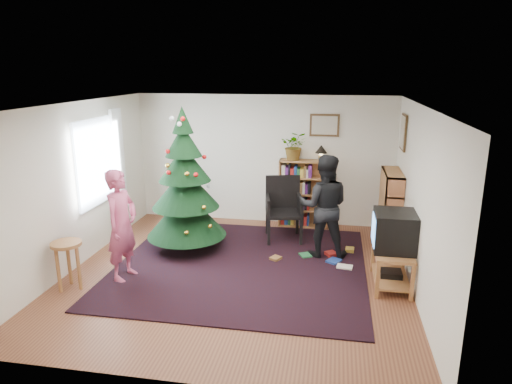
% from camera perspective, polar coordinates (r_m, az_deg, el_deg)
% --- Properties ---
extents(floor, '(5.00, 5.00, 0.00)m').
position_cam_1_polar(floor, '(6.96, -2.35, -10.14)').
color(floor, brown).
rests_on(floor, ground).
extents(ceiling, '(5.00, 5.00, 0.00)m').
position_cam_1_polar(ceiling, '(6.31, -2.60, 10.84)').
color(ceiling, white).
rests_on(ceiling, wall_back).
extents(wall_back, '(5.00, 0.02, 2.50)m').
position_cam_1_polar(wall_back, '(8.92, 0.96, 4.05)').
color(wall_back, silver).
rests_on(wall_back, floor).
extents(wall_front, '(5.00, 0.02, 2.50)m').
position_cam_1_polar(wall_front, '(4.25, -9.74, -9.06)').
color(wall_front, silver).
rests_on(wall_front, floor).
extents(wall_left, '(0.02, 5.00, 2.50)m').
position_cam_1_polar(wall_left, '(7.45, -21.59, 0.72)').
color(wall_left, silver).
rests_on(wall_left, floor).
extents(wall_right, '(0.02, 5.00, 2.50)m').
position_cam_1_polar(wall_right, '(6.48, 19.68, -1.18)').
color(wall_right, silver).
rests_on(wall_right, floor).
extents(rug, '(3.80, 3.60, 0.02)m').
position_cam_1_polar(rug, '(7.22, -1.84, -9.07)').
color(rug, black).
rests_on(rug, floor).
extents(window_pane, '(0.04, 1.20, 1.40)m').
position_cam_1_polar(window_pane, '(7.89, -19.36, 3.55)').
color(window_pane, silver).
rests_on(window_pane, wall_left).
extents(curtain, '(0.06, 0.35, 1.60)m').
position_cam_1_polar(curtain, '(8.48, -16.86, 4.53)').
color(curtain, white).
rests_on(curtain, wall_left).
extents(picture_back, '(0.55, 0.03, 0.42)m').
position_cam_1_polar(picture_back, '(8.68, 8.56, 8.26)').
color(picture_back, '#4C3319').
rests_on(picture_back, wall_back).
extents(picture_right, '(0.03, 0.50, 0.60)m').
position_cam_1_polar(picture_right, '(8.03, 17.96, 7.13)').
color(picture_right, '#4C3319').
rests_on(picture_right, wall_right).
extents(christmas_tree, '(1.33, 1.33, 2.41)m').
position_cam_1_polar(christmas_tree, '(7.61, -8.82, -0.02)').
color(christmas_tree, '#3F2816').
rests_on(christmas_tree, rug).
extents(bookshelf_back, '(0.95, 0.30, 1.30)m').
position_cam_1_polar(bookshelf_back, '(8.81, 5.99, -0.09)').
color(bookshelf_back, '#A8623C').
rests_on(bookshelf_back, floor).
extents(bookshelf_right, '(0.30, 0.95, 1.30)m').
position_cam_1_polar(bookshelf_right, '(8.16, 16.41, -1.89)').
color(bookshelf_right, '#A8623C').
rests_on(bookshelf_right, floor).
extents(tv_stand, '(0.51, 0.91, 0.55)m').
position_cam_1_polar(tv_stand, '(6.76, 16.59, -8.58)').
color(tv_stand, '#A8623C').
rests_on(tv_stand, floor).
extents(crt_tv, '(0.56, 0.61, 0.53)m').
position_cam_1_polar(crt_tv, '(6.58, 16.89, -4.66)').
color(crt_tv, black).
rests_on(crt_tv, tv_stand).
extents(armchair, '(0.73, 0.73, 1.13)m').
position_cam_1_polar(armchair, '(8.15, 3.60, -1.68)').
color(armchair, black).
rests_on(armchair, rug).
extents(stool, '(0.41, 0.41, 0.69)m').
position_cam_1_polar(stool, '(6.82, -22.55, -7.04)').
color(stool, '#A8623C').
rests_on(stool, floor).
extents(person_standing, '(0.48, 0.65, 1.63)m').
position_cam_1_polar(person_standing, '(6.80, -16.43, -4.01)').
color(person_standing, '#BC4B6F').
rests_on(person_standing, rug).
extents(person_by_chair, '(0.83, 0.65, 1.68)m').
position_cam_1_polar(person_by_chair, '(7.40, 8.47, -1.77)').
color(person_by_chair, black).
rests_on(person_by_chair, rug).
extents(potted_plant, '(0.50, 0.44, 0.54)m').
position_cam_1_polar(potted_plant, '(8.63, 4.83, 5.77)').
color(potted_plant, gray).
rests_on(potted_plant, bookshelf_back).
extents(table_lamp, '(0.22, 0.22, 0.30)m').
position_cam_1_polar(table_lamp, '(8.61, 8.15, 5.20)').
color(table_lamp, '#A57F33').
rests_on(table_lamp, bookshelf_back).
extents(floor_clutter, '(1.38, 0.87, 0.08)m').
position_cam_1_polar(floor_clutter, '(7.49, 8.42, -8.05)').
color(floor_clutter, '#A51E19').
rests_on(floor_clutter, rug).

